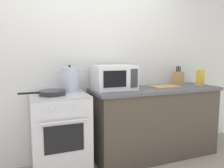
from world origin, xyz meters
The scene contains 10 objects.
back_wall centered at (0.30, 0.97, 1.25)m, with size 4.40×0.10×2.50m, color silver.
lower_cabinet_right centered at (0.90, 0.62, 0.44)m, with size 1.64×0.56×0.88m, color #4C4238.
countertop_right centered at (0.90, 0.62, 0.90)m, with size 1.70×0.60×0.04m, color #59595E.
stove centered at (-0.35, 0.60, 0.46)m, with size 0.60×0.64×0.92m.
stock_pot centered at (-0.20, 0.72, 1.06)m, with size 0.30×0.21×0.31m.
frying_pan centered at (-0.43, 0.55, 0.95)m, with size 0.48×0.28×0.05m.
microwave centered at (0.33, 0.68, 1.07)m, with size 0.50×0.37×0.30m.
cutting_board centered at (1.02, 0.60, 0.93)m, with size 0.36×0.26×0.02m, color tan.
knife_block centered at (1.34, 0.74, 1.02)m, with size 0.13×0.10×0.27m.
pasta_box centered at (1.58, 0.57, 1.03)m, with size 0.08×0.08×0.22m, color gold.
Camera 1 is at (-0.69, -1.83, 1.33)m, focal length 35.65 mm.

